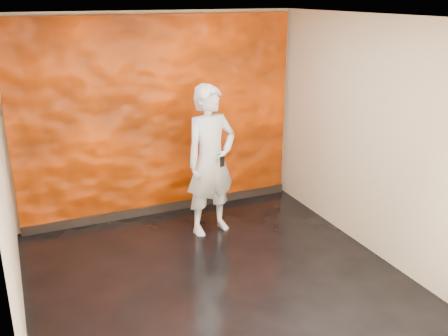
# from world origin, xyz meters

# --- Properties ---
(room) EXTENTS (4.02, 4.02, 2.81)m
(room) POSITION_xyz_m (0.00, 0.00, 1.40)
(room) COLOR black
(room) RESTS_ON ground
(feature_wall) EXTENTS (3.90, 0.06, 2.75)m
(feature_wall) POSITION_xyz_m (0.00, 1.96, 1.38)
(feature_wall) COLOR #FF4800
(feature_wall) RESTS_ON ground
(baseboard) EXTENTS (3.90, 0.04, 0.12)m
(baseboard) POSITION_xyz_m (0.00, 1.92, 0.06)
(baseboard) COLOR black
(baseboard) RESTS_ON ground
(man) EXTENTS (0.79, 0.60, 1.96)m
(man) POSITION_xyz_m (0.40, 1.10, 0.98)
(man) COLOR #999DA9
(man) RESTS_ON ground
(phone) EXTENTS (0.07, 0.04, 0.13)m
(phone) POSITION_xyz_m (0.44, 0.80, 1.06)
(phone) COLOR black
(phone) RESTS_ON man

